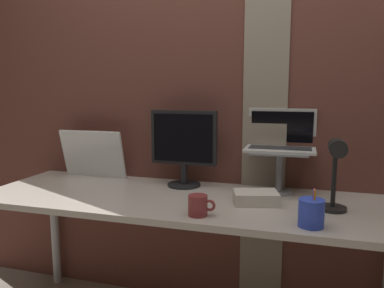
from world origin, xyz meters
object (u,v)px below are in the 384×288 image
(whiteboard_panel, at_px, (93,154))
(monitor, at_px, (184,143))
(desk_lamp, at_px, (336,168))
(coffee_mug, at_px, (198,205))
(pen_cup, at_px, (311,213))
(laptop, at_px, (281,138))

(whiteboard_panel, bearing_deg, monitor, -3.56)
(monitor, relative_size, desk_lamp, 1.26)
(monitor, bearing_deg, coffee_mug, -65.44)
(whiteboard_panel, bearing_deg, pen_cup, -21.37)
(monitor, distance_m, laptop, 0.51)
(coffee_mug, bearing_deg, laptop, 59.29)
(laptop, relative_size, desk_lamp, 1.07)
(laptop, xyz_separation_m, coffee_mug, (-0.30, -0.51, -0.23))
(monitor, distance_m, coffee_mug, 0.53)
(laptop, bearing_deg, coffee_mug, -120.71)
(laptop, bearing_deg, monitor, -173.36)
(whiteboard_panel, relative_size, pen_cup, 2.61)
(laptop, bearing_deg, desk_lamp, -53.15)
(desk_lamp, bearing_deg, coffee_mug, -161.77)
(laptop, relative_size, pen_cup, 2.29)
(pen_cup, bearing_deg, monitor, 145.71)
(laptop, height_order, whiteboard_panel, laptop)
(monitor, height_order, coffee_mug, monitor)
(desk_lamp, relative_size, coffee_mug, 2.73)
(desk_lamp, bearing_deg, pen_cup, -117.53)
(pen_cup, bearing_deg, whiteboard_panel, 158.63)
(monitor, distance_m, desk_lamp, 0.80)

